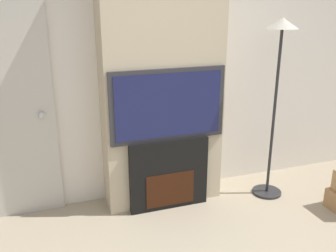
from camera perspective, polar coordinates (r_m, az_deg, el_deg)
The scene contains 6 objects.
wall_back at distance 3.82m, azimuth -1.92°, elevation 8.72°, with size 6.00×0.06×2.70m.
chimney_breast at distance 3.62m, azimuth -0.94°, elevation 8.17°, with size 1.18×0.36×2.70m.
fireplace at distance 3.77m, azimuth 0.01°, elevation -7.27°, with size 0.80×0.15×0.72m.
television at distance 3.52m, azimuth 0.02°, elevation 3.21°, with size 1.13×0.07×0.70m.
floor_lamp at distance 3.86m, azimuth 16.48°, elevation 8.47°, with size 0.31×0.31×1.85m.
entry_door at distance 3.69m, azimuth -23.25°, elevation 1.93°, with size 0.83×0.09×2.09m.
Camera 1 is at (-1.10, -1.57, 2.01)m, focal length 40.00 mm.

